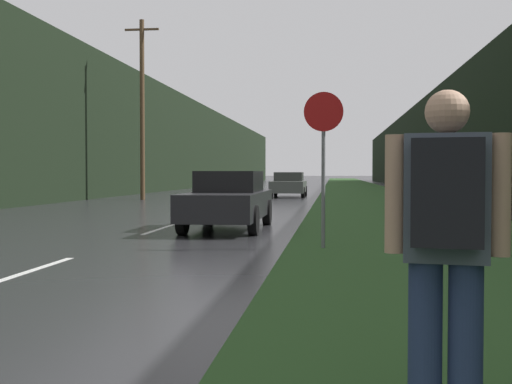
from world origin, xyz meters
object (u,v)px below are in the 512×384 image
object	(u,v)px
hitchhiker_with_backpack	(446,240)
car_passing_far	(289,185)
stop_sign	(323,151)
car_passing_near	(229,200)

from	to	relation	value
hitchhiker_with_backpack	car_passing_far	size ratio (longest dim) A/B	0.39
stop_sign	hitchhiker_with_backpack	distance (m)	8.46
car_passing_near	hitchhiker_with_backpack	bearing A→B (deg)	104.46
car_passing_near	car_passing_far	bearing A→B (deg)	-90.00
hitchhiker_with_backpack	car_passing_near	size ratio (longest dim) A/B	0.38
hitchhiker_with_backpack	car_passing_far	xyz separation A→B (m)	(-3.16, 33.73, -0.33)
car_passing_near	car_passing_far	distance (m)	21.49
stop_sign	car_passing_near	world-z (taller)	stop_sign
hitchhiker_with_backpack	car_passing_near	distance (m)	12.65
hitchhiker_with_backpack	car_passing_far	distance (m)	33.88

